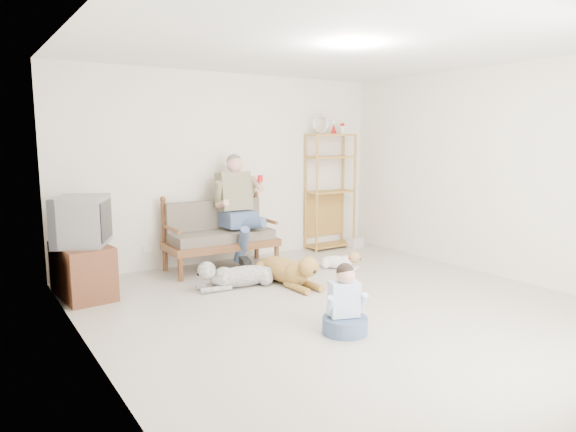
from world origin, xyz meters
TOP-DOWN VIEW (x-y plane):
  - floor at (0.00, 0.00)m, footprint 5.50×5.50m
  - ceiling at (0.00, 0.00)m, footprint 5.50×5.50m
  - wall_back at (0.00, 2.75)m, footprint 5.00×0.00m
  - wall_left at (-2.50, 0.00)m, footprint 0.00×5.50m
  - wall_right at (2.50, 0.00)m, footprint 0.00×5.50m
  - loveseat at (-0.36, 2.35)m, footprint 1.52×0.74m
  - man at (-0.13, 2.15)m, footprint 0.59×0.85m
  - etagere at (1.72, 2.55)m, footprint 0.82×0.36m
  - book_stack at (2.10, 2.37)m, footprint 0.27×0.21m
  - tv_stand at (-2.23, 2.02)m, footprint 0.58×0.94m
  - crt_tv at (-2.19, 2.01)m, footprint 0.75×0.82m
  - wall_outlet at (-1.25, 2.73)m, footprint 0.12×0.02m
  - golden_retriever at (0.01, 1.17)m, footprint 0.39×1.39m
  - shaggy_dog at (-0.62, 1.39)m, footprint 1.22×0.37m
  - terrier at (1.03, 1.37)m, footprint 0.47×0.57m
  - child at (-0.44, -0.47)m, footprint 0.42×0.42m

SIDE VIEW (x-z plane):
  - floor at x=0.00m, z-range 0.00..0.00m
  - book_stack at x=2.10m, z-range 0.00..0.15m
  - terrier at x=1.03m, z-range -0.02..0.24m
  - shaggy_dog at x=-0.62m, z-range -0.03..0.32m
  - golden_retriever at x=0.01m, z-range -0.04..0.38m
  - child at x=-0.44m, z-range -0.09..0.57m
  - wall_outlet at x=-1.25m, z-range 0.26..0.34m
  - tv_stand at x=-2.23m, z-range 0.00..0.60m
  - loveseat at x=-0.36m, z-range 0.01..0.96m
  - man at x=-0.13m, z-range 0.03..1.41m
  - crt_tv at x=-2.19m, z-range 0.60..1.15m
  - etagere at x=1.72m, z-range -0.13..2.03m
  - wall_left at x=-2.50m, z-range -1.40..4.10m
  - wall_right at x=2.50m, z-range -1.40..4.10m
  - wall_back at x=0.00m, z-range -1.15..3.85m
  - ceiling at x=0.00m, z-range 2.70..2.70m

